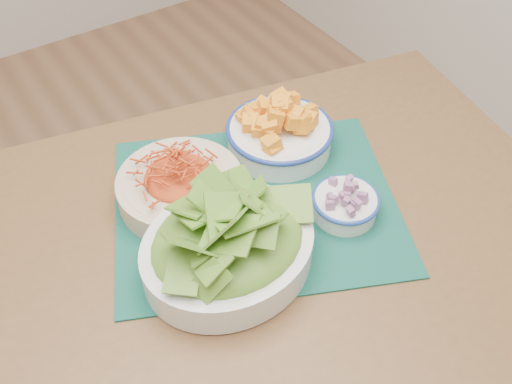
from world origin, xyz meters
TOP-DOWN VIEW (x-y plane):
  - table at (0.34, -0.11)m, footprint 1.42×1.09m
  - placemat at (0.43, -0.03)m, footprint 0.64×0.59m
  - carrot_bowl at (0.32, 0.05)m, footprint 0.27×0.27m
  - squash_bowl at (0.55, 0.07)m, footprint 0.25×0.25m
  - lettuce_bowl at (0.32, -0.12)m, footprint 0.30×0.26m
  - onion_bowl at (0.55, -0.14)m, footprint 0.12×0.12m

SIDE VIEW (x-z plane):
  - table at x=0.34m, z-range 0.28..1.03m
  - placemat at x=0.43m, z-range 0.75..0.75m
  - onion_bowl at x=0.55m, z-range 0.75..0.81m
  - carrot_bowl at x=0.32m, z-range 0.75..0.84m
  - squash_bowl at x=0.55m, z-range 0.75..0.86m
  - lettuce_bowl at x=0.32m, z-range 0.75..0.88m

